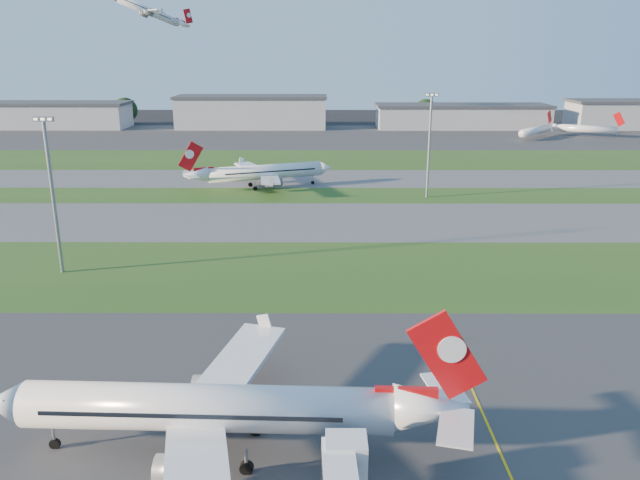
{
  "coord_description": "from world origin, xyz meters",
  "views": [
    {
      "loc": [
        -11.48,
        -46.19,
        35.65
      ],
      "look_at": [
        -11.81,
        47.78,
        7.0
      ],
      "focal_mm": 35.0,
      "sensor_mm": 36.0,
      "label": 1
    }
  ],
  "objects_px": {
    "airliner_parked": "(211,409)",
    "light_mast_centre": "(430,139)",
    "light_mast_west": "(52,186)",
    "mini_jet_far": "(585,129)",
    "mini_jet_near": "(536,131)",
    "airliner_taxiing": "(264,172)"
  },
  "relations": [
    {
      "from": "mini_jet_near",
      "to": "light_mast_centre",
      "type": "height_order",
      "value": "light_mast_centre"
    },
    {
      "from": "airliner_parked",
      "to": "mini_jet_near",
      "type": "height_order",
      "value": "airliner_parked"
    },
    {
      "from": "mini_jet_far",
      "to": "airliner_taxiing",
      "type": "bearing_deg",
      "value": -113.14
    },
    {
      "from": "airliner_taxiing",
      "to": "mini_jet_far",
      "type": "height_order",
      "value": "airliner_taxiing"
    },
    {
      "from": "airliner_taxiing",
      "to": "mini_jet_near",
      "type": "relative_size",
      "value": 1.65
    },
    {
      "from": "airliner_parked",
      "to": "mini_jet_far",
      "type": "distance_m",
      "value": 253.83
    },
    {
      "from": "airliner_parked",
      "to": "airliner_taxiing",
      "type": "height_order",
      "value": "airliner_parked"
    },
    {
      "from": "airliner_parked",
      "to": "airliner_taxiing",
      "type": "relative_size",
      "value": 1.13
    },
    {
      "from": "mini_jet_near",
      "to": "mini_jet_far",
      "type": "distance_m",
      "value": 24.15
    },
    {
      "from": "mini_jet_far",
      "to": "light_mast_west",
      "type": "relative_size",
      "value": 1.01
    },
    {
      "from": "airliner_taxiing",
      "to": "mini_jet_near",
      "type": "xyz_separation_m",
      "value": [
        105.71,
        99.5,
        -0.95
      ]
    },
    {
      "from": "airliner_parked",
      "to": "airliner_taxiing",
      "type": "bearing_deg",
      "value": 94.88
    },
    {
      "from": "airliner_parked",
      "to": "light_mast_centre",
      "type": "xyz_separation_m",
      "value": [
        36.49,
        104.78,
        10.24
      ]
    },
    {
      "from": "airliner_taxiing",
      "to": "light_mast_west",
      "type": "height_order",
      "value": "light_mast_west"
    },
    {
      "from": "airliner_parked",
      "to": "mini_jet_far",
      "type": "xyz_separation_m",
      "value": [
        123.41,
        221.81,
        -1.29
      ]
    },
    {
      "from": "airliner_taxiing",
      "to": "mini_jet_far",
      "type": "relative_size",
      "value": 1.41
    },
    {
      "from": "mini_jet_near",
      "to": "light_mast_centre",
      "type": "distance_m",
      "value": 128.17
    },
    {
      "from": "light_mast_west",
      "to": "light_mast_centre",
      "type": "relative_size",
      "value": 1.0
    },
    {
      "from": "mini_jet_near",
      "to": "light_mast_west",
      "type": "height_order",
      "value": "light_mast_west"
    },
    {
      "from": "mini_jet_far",
      "to": "light_mast_centre",
      "type": "xyz_separation_m",
      "value": [
        -86.92,
        -117.03,
        11.53
      ]
    },
    {
      "from": "mini_jet_near",
      "to": "mini_jet_far",
      "type": "xyz_separation_m",
      "value": [
        23.29,
        6.38,
        0.0
      ]
    },
    {
      "from": "airliner_parked",
      "to": "mini_jet_near",
      "type": "relative_size",
      "value": 1.86
    }
  ]
}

